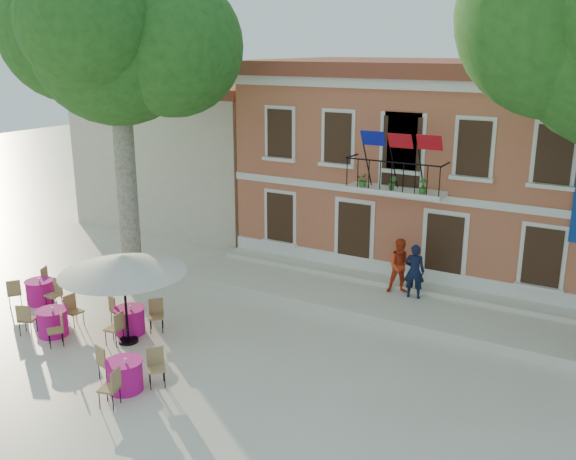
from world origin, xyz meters
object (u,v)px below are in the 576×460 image
at_px(patio_umbrella, 123,264).
at_px(cafe_table_2, 53,321).
at_px(pedestrian_navy, 414,271).
at_px(cafe_table_1, 125,374).
at_px(cafe_table_3, 130,319).
at_px(pedestrian_orange, 401,266).
at_px(plane_tree_west, 116,39).
at_px(cafe_table_0, 40,291).

height_order(patio_umbrella, cafe_table_2, patio_umbrella).
xyz_separation_m(pedestrian_navy, cafe_table_1, (-4.22, -8.47, -0.75)).
height_order(patio_umbrella, cafe_table_3, patio_umbrella).
bearing_deg(pedestrian_orange, plane_tree_west, 170.72).
distance_m(pedestrian_navy, cafe_table_3, 8.81).
xyz_separation_m(patio_umbrella, cafe_table_3, (-0.36, 0.47, -1.88)).
bearing_deg(plane_tree_west, cafe_table_1, -48.07).
xyz_separation_m(cafe_table_0, cafe_table_1, (6.26, -2.65, 0.00)).
bearing_deg(patio_umbrella, pedestrian_orange, 50.59).
relative_size(plane_tree_west, cafe_table_2, 5.97).
bearing_deg(cafe_table_2, cafe_table_1, -17.22).
bearing_deg(cafe_table_0, cafe_table_2, -31.93).
distance_m(patio_umbrella, pedestrian_orange, 8.74).
bearing_deg(cafe_table_2, patio_umbrella, 18.64).
xyz_separation_m(pedestrian_orange, cafe_table_2, (-7.69, -7.43, -0.77)).
bearing_deg(cafe_table_2, pedestrian_orange, 44.04).
height_order(plane_tree_west, pedestrian_navy, plane_tree_west).
bearing_deg(patio_umbrella, cafe_table_3, 127.48).
xyz_separation_m(plane_tree_west, cafe_table_1, (5.12, -5.70, -7.79)).
relative_size(patio_umbrella, pedestrian_orange, 1.92).
distance_m(pedestrian_navy, cafe_table_2, 10.97).
bearing_deg(cafe_table_0, plane_tree_west, 69.54).
bearing_deg(cafe_table_1, plane_tree_west, 131.93).
relative_size(pedestrian_navy, cafe_table_1, 0.97).
xyz_separation_m(patio_umbrella, cafe_table_2, (-2.18, -0.74, -1.88)).
distance_m(pedestrian_orange, cafe_table_2, 10.72).
height_order(cafe_table_0, cafe_table_1, same).
bearing_deg(pedestrian_navy, cafe_table_0, 17.12).
xyz_separation_m(cafe_table_0, cafe_table_3, (4.09, -0.21, 0.00)).
relative_size(pedestrian_orange, cafe_table_3, 0.97).
height_order(pedestrian_navy, cafe_table_3, pedestrian_navy).
xyz_separation_m(cafe_table_2, cafe_table_3, (1.82, 1.21, 0.00)).
bearing_deg(cafe_table_0, patio_umbrella, -8.68).
bearing_deg(cafe_table_1, cafe_table_3, 131.52).
xyz_separation_m(plane_tree_west, pedestrian_orange, (8.82, 2.97, -7.02)).
bearing_deg(plane_tree_west, patio_umbrella, -48.33).
bearing_deg(pedestrian_orange, cafe_table_3, -161.17).
relative_size(pedestrian_navy, cafe_table_0, 0.95).
xyz_separation_m(plane_tree_west, pedestrian_navy, (9.34, 2.77, -7.04)).
xyz_separation_m(plane_tree_west, cafe_table_0, (-1.14, -3.05, -7.79)).
bearing_deg(pedestrian_orange, patio_umbrella, -157.28).
distance_m(patio_umbrella, cafe_table_2, 2.98).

